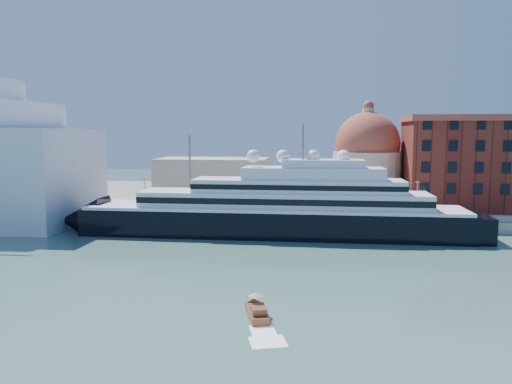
# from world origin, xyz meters

# --- Properties ---
(ground) EXTENTS (400.00, 400.00, 0.00)m
(ground) POSITION_xyz_m (0.00, 0.00, 0.00)
(ground) COLOR #345B54
(ground) RESTS_ON ground
(quay) EXTENTS (180.00, 10.00, 2.50)m
(quay) POSITION_xyz_m (0.00, 34.00, 1.25)
(quay) COLOR gray
(quay) RESTS_ON ground
(land) EXTENTS (260.00, 72.00, 2.00)m
(land) POSITION_xyz_m (0.00, 75.00, 1.00)
(land) COLOR slate
(land) RESTS_ON ground
(quay_fence) EXTENTS (180.00, 0.10, 1.20)m
(quay_fence) POSITION_xyz_m (0.00, 29.50, 3.10)
(quay_fence) COLOR slate
(quay_fence) RESTS_ON quay
(superyacht) EXTENTS (88.49, 12.27, 26.45)m
(superyacht) POSITION_xyz_m (-2.54, 23.00, 4.56)
(superyacht) COLOR black
(superyacht) RESTS_ON ground
(service_barge) EXTENTS (11.07, 4.78, 2.41)m
(service_barge) POSITION_xyz_m (-31.56, 21.85, 0.69)
(service_barge) COLOR white
(service_barge) RESTS_ON ground
(water_taxi) EXTENTS (3.59, 6.35, 2.87)m
(water_taxi) POSITION_xyz_m (2.24, -23.19, 0.69)
(water_taxi) COLOR maroon
(water_taxi) RESTS_ON ground
(warehouse) EXTENTS (43.00, 19.00, 23.25)m
(warehouse) POSITION_xyz_m (52.00, 52.00, 13.79)
(warehouse) COLOR maroon
(warehouse) RESTS_ON land
(church) EXTENTS (66.00, 18.00, 25.50)m
(church) POSITION_xyz_m (6.39, 57.72, 10.91)
(church) COLOR beige
(church) RESTS_ON land
(lamp_posts) EXTENTS (120.80, 2.40, 18.00)m
(lamp_posts) POSITION_xyz_m (-12.67, 32.27, 9.84)
(lamp_posts) COLOR slate
(lamp_posts) RESTS_ON quay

